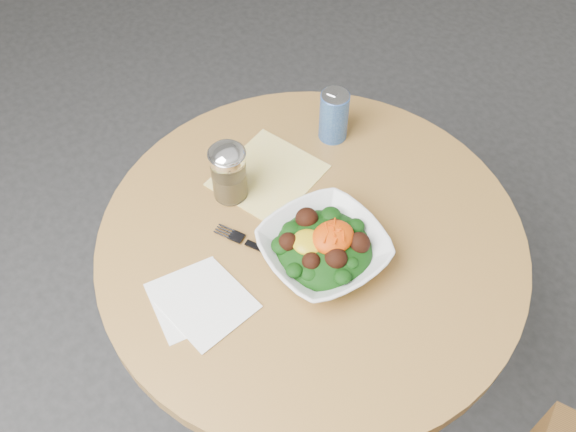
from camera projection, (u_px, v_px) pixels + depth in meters
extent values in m
plane|color=#2B2B2E|center=(304.00, 381.00, 1.94)|extent=(6.00, 6.00, 0.00)
cylinder|color=black|center=(305.00, 379.00, 1.93)|extent=(0.52, 0.52, 0.03)
cylinder|color=black|center=(307.00, 326.00, 1.65)|extent=(0.10, 0.10, 0.71)
cylinder|color=#AF783F|center=(311.00, 243.00, 1.36)|extent=(0.90, 0.90, 0.04)
cube|color=#E2B90B|center=(268.00, 175.00, 1.44)|extent=(0.26, 0.25, 0.00)
cube|color=white|center=(192.00, 299.00, 1.25)|extent=(0.17, 0.17, 0.00)
cube|color=white|center=(209.00, 305.00, 1.24)|extent=(0.16, 0.16, 0.00)
imported|color=white|center=(324.00, 249.00, 1.29)|extent=(0.25, 0.25, 0.06)
ellipsoid|color=black|center=(324.00, 250.00, 1.29)|extent=(0.20, 0.20, 0.07)
ellipsoid|color=gold|center=(308.00, 242.00, 1.26)|extent=(0.06, 0.06, 0.02)
ellipsoid|color=#F44C05|center=(333.00, 237.00, 1.26)|extent=(0.09, 0.08, 0.04)
cube|color=black|center=(273.00, 254.00, 1.31)|extent=(0.07, 0.12, 0.00)
cube|color=black|center=(230.00, 234.00, 1.34)|extent=(0.05, 0.07, 0.00)
cylinder|color=silver|center=(229.00, 176.00, 1.36)|extent=(0.08, 0.08, 0.11)
cylinder|color=olive|center=(230.00, 183.00, 1.38)|extent=(0.06, 0.06, 0.06)
cylinder|color=white|center=(227.00, 156.00, 1.31)|extent=(0.08, 0.08, 0.01)
ellipsoid|color=white|center=(227.00, 153.00, 1.31)|extent=(0.08, 0.08, 0.03)
cylinder|color=navy|center=(334.00, 116.00, 1.47)|extent=(0.07, 0.07, 0.12)
cylinder|color=silver|center=(335.00, 95.00, 1.42)|extent=(0.06, 0.06, 0.00)
cube|color=silver|center=(332.00, 93.00, 1.42)|extent=(0.02, 0.02, 0.00)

